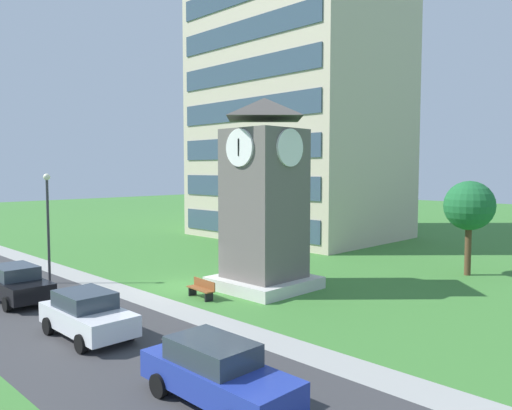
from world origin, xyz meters
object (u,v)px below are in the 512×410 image
at_px(parked_car_black, 16,283).
at_px(parked_car_blue, 217,372).
at_px(tree_near_tower, 469,206).
at_px(clock_tower, 264,205).
at_px(tree_streetside, 250,197).
at_px(parked_car_white, 87,314).
at_px(park_bench, 202,289).
at_px(street_lamp, 48,216).

distance_m(parked_car_black, parked_car_blue, 14.53).
bearing_deg(tree_near_tower, clock_tower, -119.91).
xyz_separation_m(tree_streetside, parked_car_white, (10.95, -19.12, -3.20)).
height_order(park_bench, parked_car_black, parked_car_black).
bearing_deg(parked_car_black, tree_near_tower, 58.82).
bearing_deg(tree_streetside, parked_car_white, -60.21).
relative_size(parked_car_white, parked_car_blue, 0.91).
bearing_deg(clock_tower, tree_near_tower, 60.09).
relative_size(clock_tower, tree_streetside, 1.58).
height_order(park_bench, tree_streetside, tree_streetside).
xyz_separation_m(clock_tower, parked_car_black, (-6.46, -10.14, -3.53)).
height_order(parked_car_black, parked_car_white, same).
relative_size(clock_tower, parked_car_black, 2.11).
height_order(tree_near_tower, parked_car_black, tree_near_tower).
distance_m(park_bench, tree_streetside, 16.23).
distance_m(parked_car_white, parked_car_blue, 7.43).
distance_m(clock_tower, parked_car_black, 12.53).
relative_size(park_bench, street_lamp, 0.31).
relative_size(street_lamp, tree_streetside, 0.96).
relative_size(tree_streetside, parked_car_white, 1.43).
height_order(clock_tower, tree_streetside, clock_tower).
bearing_deg(clock_tower, tree_streetside, 138.80).
bearing_deg(tree_streetside, park_bench, -52.81).
bearing_deg(clock_tower, park_bench, -101.81).
bearing_deg(parked_car_blue, park_bench, 143.34).
relative_size(clock_tower, parked_car_blue, 2.07).
distance_m(tree_near_tower, parked_car_black, 24.70).
bearing_deg(tree_streetside, parked_car_blue, -46.20).
distance_m(park_bench, parked_car_white, 6.67).
relative_size(park_bench, parked_car_white, 0.42).
height_order(street_lamp, tree_streetside, tree_streetside).
xyz_separation_m(street_lamp, tree_streetside, (-1.23, 16.52, 0.36)).
xyz_separation_m(tree_streetside, tree_near_tower, (16.53, 1.78, 0.01)).
xyz_separation_m(clock_tower, parked_car_white, (0.63, -10.09, -3.53)).
bearing_deg(parked_car_blue, street_lamp, 171.21).
distance_m(clock_tower, park_bench, 5.37).
height_order(street_lamp, tree_near_tower, street_lamp).
bearing_deg(clock_tower, parked_car_blue, -51.49).
xyz_separation_m(parked_car_black, parked_car_blue, (14.53, 0.00, -0.00)).
height_order(street_lamp, parked_car_black, street_lamp).
height_order(park_bench, parked_car_blue, parked_car_blue).
bearing_deg(park_bench, parked_car_white, -78.02).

